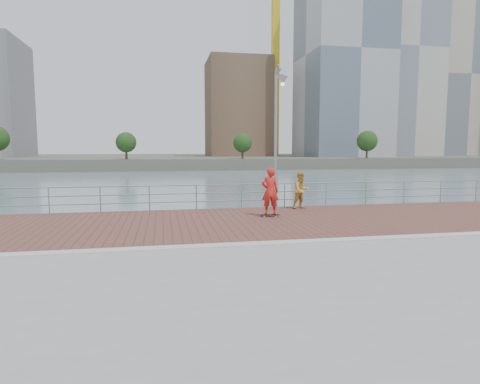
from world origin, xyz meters
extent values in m
plane|color=slate|center=(0.00, 0.00, -2.00)|extent=(400.00, 400.00, 0.00)
cube|color=gray|center=(0.00, -5.00, -1.00)|extent=(40.00, 24.00, 2.00)
cube|color=brown|center=(0.00, 3.60, 0.01)|extent=(40.00, 6.80, 0.02)
cube|color=#B7B5AD|center=(0.00, 0.00, 0.03)|extent=(40.00, 0.40, 0.06)
cube|color=#4C5142|center=(0.00, 122.50, -0.75)|extent=(320.00, 95.00, 2.50)
cylinder|color=#8C9EA8|center=(-7.18, 7.00, 0.55)|extent=(0.06, 0.06, 1.10)
cylinder|color=#8C9EA8|center=(-5.13, 7.00, 0.55)|extent=(0.06, 0.06, 1.10)
cylinder|color=#8C9EA8|center=(-3.08, 7.00, 0.55)|extent=(0.06, 0.06, 1.10)
cylinder|color=#8C9EA8|center=(-1.03, 7.00, 0.55)|extent=(0.06, 0.06, 1.10)
cylinder|color=#8C9EA8|center=(1.03, 7.00, 0.55)|extent=(0.06, 0.06, 1.10)
cylinder|color=#8C9EA8|center=(3.08, 7.00, 0.55)|extent=(0.06, 0.06, 1.10)
cylinder|color=#8C9EA8|center=(5.13, 7.00, 0.55)|extent=(0.06, 0.06, 1.10)
cylinder|color=#8C9EA8|center=(7.18, 7.00, 0.55)|extent=(0.06, 0.06, 1.10)
cylinder|color=#8C9EA8|center=(9.24, 7.00, 0.55)|extent=(0.06, 0.06, 1.10)
cylinder|color=#8C9EA8|center=(11.29, 7.00, 0.55)|extent=(0.06, 0.06, 1.10)
cylinder|color=#8C9EA8|center=(13.34, 7.00, 0.55)|extent=(0.06, 0.06, 1.10)
cylinder|color=#8C9EA8|center=(0.00, 7.00, 1.10)|extent=(39.00, 0.05, 0.05)
cylinder|color=#8C9EA8|center=(0.00, 7.00, 0.73)|extent=(39.00, 0.05, 0.05)
cylinder|color=#8C9EA8|center=(0.00, 7.00, 0.36)|extent=(39.00, 0.05, 0.05)
cylinder|color=gray|center=(2.48, 6.50, 2.98)|extent=(0.12, 0.12, 5.97)
cylinder|color=gray|center=(2.48, 6.00, 5.97)|extent=(0.07, 0.99, 0.07)
cone|color=#B2B2AD|center=(2.48, 5.51, 5.77)|extent=(0.44, 0.44, 0.35)
cube|color=black|center=(1.68, 4.43, 0.09)|extent=(0.77, 0.27, 0.03)
cylinder|color=beige|center=(1.43, 4.39, 0.05)|extent=(0.06, 0.04, 0.06)
cylinder|color=beige|center=(1.91, 4.34, 0.05)|extent=(0.06, 0.04, 0.06)
cylinder|color=beige|center=(1.45, 4.52, 0.05)|extent=(0.06, 0.04, 0.06)
cylinder|color=beige|center=(1.93, 4.47, 0.05)|extent=(0.06, 0.04, 0.06)
imported|color=red|center=(1.68, 4.43, 1.04)|extent=(0.72, 0.51, 1.86)
imported|color=gold|center=(3.62, 6.23, 0.85)|extent=(0.94, 0.82, 1.66)
cube|color=gold|center=(30.00, 104.00, 25.50)|extent=(2.00, 2.00, 50.00)
cube|color=brown|center=(20.00, 110.00, 14.77)|extent=(18.00, 18.00, 28.54)
cube|color=#9E9EA3|center=(48.00, 98.00, 28.51)|extent=(22.00, 22.00, 56.02)
cube|color=#B2ADA3|center=(72.00, 108.00, 32.76)|extent=(20.00, 20.00, 64.51)
cube|color=#ADA38E|center=(95.00, 115.00, 26.64)|extent=(24.00, 22.00, 52.28)
cylinder|color=#473323|center=(-10.00, 77.00, 2.16)|extent=(0.50, 0.50, 3.32)
sphere|color=#193814|center=(-10.00, 77.00, 4.06)|extent=(4.27, 4.27, 4.27)
cylinder|color=#473323|center=(15.00, 77.00, 2.14)|extent=(0.50, 0.50, 3.27)
sphere|color=#193814|center=(15.00, 77.00, 4.01)|extent=(4.21, 4.21, 4.21)
cylinder|color=#473323|center=(45.00, 77.00, 2.38)|extent=(0.50, 0.50, 3.77)
sphere|color=#193814|center=(45.00, 77.00, 4.54)|extent=(4.85, 4.85, 4.85)
camera|label=1|loc=(-2.47, -10.82, 2.71)|focal=30.00mm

